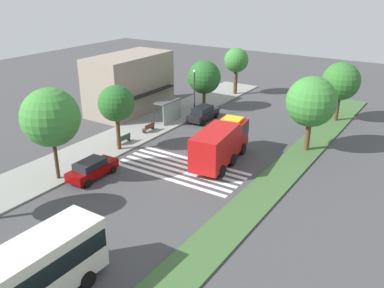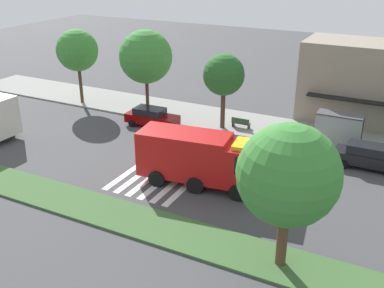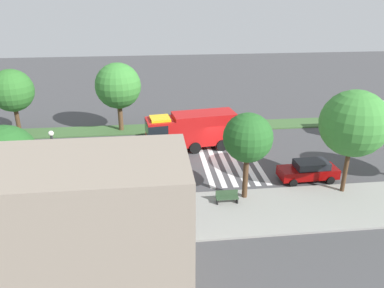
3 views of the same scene
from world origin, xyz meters
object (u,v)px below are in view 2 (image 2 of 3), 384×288
Objects in this scene: fire_truck at (206,158)px; bus_stop_shelter at (339,124)px; parked_car_east at (369,156)px; bench_west_of_shelter at (241,123)px; sidewalk_tree_west at (146,57)px; sidewalk_tree_center at (224,75)px; parked_car_mid at (152,117)px; sidewalk_tree_far_west at (77,51)px; median_tree_far_west at (288,175)px; bench_near_shelter at (287,131)px.

fire_truck reaches higher than bus_stop_shelter.
bench_west_of_shelter is (-10.76, 2.85, -0.31)m from parked_car_east.
sidewalk_tree_west reaches higher than sidewalk_tree_center.
parked_car_mid reaches higher than bench_west_of_shelter.
parked_car_east is at bearing -46.64° from bus_stop_shelter.
sidewalk_tree_far_west is at bearing -178.43° from bus_stop_shelter.
parked_car_mid is 2.95× the size of bench_west_of_shelter.
sidewalk_tree_west is at bearing 138.34° from median_tree_far_west.
bench_near_shelter is at bearing 69.43° from fire_truck.
bench_near_shelter is 0.22× the size of sidewalk_tree_far_west.
bench_west_of_shelter is at bearing 91.40° from fire_truck.
sidewalk_tree_west is at bearing 130.02° from fire_truck.
median_tree_far_west is at bearing -62.44° from bench_west_of_shelter.
bench_near_shelter is at bearing 105.21° from median_tree_far_west.
sidewalk_tree_west is (7.79, 0.00, 0.17)m from sidewalk_tree_far_west.
bench_west_of_shelter is at bearing 19.92° from parked_car_mid.
median_tree_far_west is (25.23, -15.52, -0.36)m from sidewalk_tree_far_west.
bench_west_of_shelter is at bearing 180.00° from bench_near_shelter.
fire_truck is at bearing -72.57° from sidewalk_tree_center.
sidewalk_tree_center is (5.78, 2.20, 3.90)m from parked_car_mid.
fire_truck is 2.54× the size of bus_stop_shelter.
bench_near_shelter is 6.92m from sidewalk_tree_center.
sidewalk_tree_center reaches higher than parked_car_east.
sidewalk_tree_center is at bearing -0.00° from sidewalk_tree_far_west.
sidewalk_tree_west is (-17.05, -0.68, 3.62)m from bus_stop_shelter.
bench_west_of_shelter is at bearing 4.12° from sidewalk_tree_west.
median_tree_far_west is (9.88, -15.52, 0.22)m from sidewalk_tree_center.
sidewalk_tree_center is (-9.48, -0.68, 2.87)m from bus_stop_shelter.
bus_stop_shelter is (-2.72, 2.88, 0.99)m from parked_car_east.
sidewalk_tree_west is at bearing 172.79° from parked_car_east.
parked_car_east is 14.13m from median_tree_far_west.
sidewalk_tree_west is at bearing 127.36° from parked_car_mid.
median_tree_far_west is at bearing -42.00° from parked_car_mid.
bench_near_shelter is (-6.72, 2.85, -0.31)m from parked_car_east.
fire_truck is at bearing -141.32° from parked_car_east.
sidewalk_tree_center is (-3.06, 9.75, 2.78)m from fire_truck.
sidewalk_tree_far_west reaches higher than bench_west_of_shelter.
parked_car_east is 1.36× the size of bus_stop_shelter.
sidewalk_tree_far_west is 29.63m from median_tree_far_west.
fire_truck reaches higher than bench_near_shelter.
sidewalk_tree_west reaches higher than sidewalk_tree_far_west.
bus_stop_shelter is at bearing 4.09° from sidewalk_tree_center.
bench_west_of_shelter is 0.22× the size of median_tree_far_west.
bus_stop_shelter is at bearing 50.92° from fire_truck.
sidewalk_tree_west reaches higher than parked_car_east.
median_tree_far_west is at bearing -41.66° from sidewalk_tree_west.
bus_stop_shelter reaches higher than parked_car_mid.
sidewalk_tree_far_west is at bearing 180.00° from sidewalk_tree_center.
bench_near_shelter is 0.25× the size of sidewalk_tree_center.
sidewalk_tree_far_west is at bearing 148.40° from median_tree_far_west.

